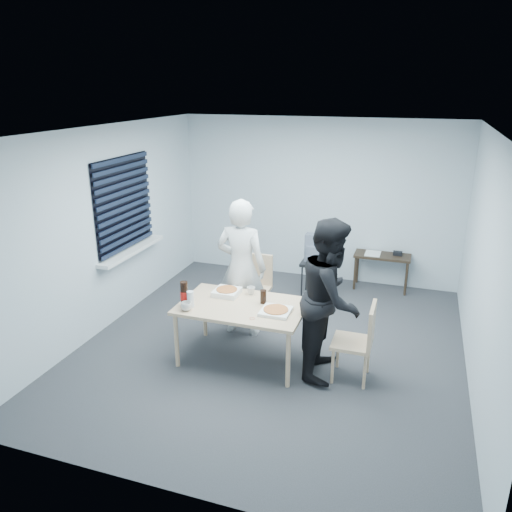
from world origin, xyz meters
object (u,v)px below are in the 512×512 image
(person_black, at_px, (331,298))
(mug_b, at_px, (251,291))
(person_white, at_px, (241,268))
(dining_table, at_px, (242,310))
(chair_right, at_px, (361,337))
(backpack, at_px, (315,249))
(stool, at_px, (315,268))
(soda_bottle, at_px, (184,294))
(side_table, at_px, (382,260))
(chair_far, at_px, (255,282))
(mug_a, at_px, (186,306))

(person_black, distance_m, mug_b, 1.04)
(person_white, distance_m, mug_b, 0.43)
(dining_table, distance_m, chair_right, 1.35)
(backpack, bearing_deg, chair_right, -66.68)
(dining_table, distance_m, stool, 2.15)
(soda_bottle, bearing_deg, side_table, 56.21)
(mug_b, bearing_deg, side_table, 60.49)
(chair_far, xyz_separation_m, stool, (0.61, 0.99, -0.08))
(chair_right, distance_m, side_table, 2.69)
(person_white, relative_size, backpack, 4.16)
(person_black, bearing_deg, person_white, 65.12)
(dining_table, bearing_deg, person_black, 4.20)
(person_white, xyz_separation_m, mug_b, (0.24, -0.33, -0.15))
(person_white, bearing_deg, mug_a, 73.37)
(mug_a, bearing_deg, stool, 69.12)
(chair_right, xyz_separation_m, person_white, (-1.59, 0.65, 0.37))
(person_black, relative_size, soda_bottle, 6.14)
(mug_b, bearing_deg, soda_bottle, -138.22)
(person_white, bearing_deg, chair_far, -93.42)
(stool, relative_size, backpack, 1.28)
(stool, relative_size, mug_a, 4.44)
(dining_table, bearing_deg, person_white, 110.75)
(soda_bottle, bearing_deg, chair_far, 73.54)
(mug_a, bearing_deg, dining_table, 31.76)
(backpack, height_order, soda_bottle, soda_bottle)
(person_white, xyz_separation_m, side_table, (1.58, 2.04, -0.40))
(dining_table, height_order, stool, dining_table)
(soda_bottle, bearing_deg, mug_b, 41.78)
(dining_table, xyz_separation_m, mug_b, (-0.01, 0.32, 0.11))
(chair_far, bearing_deg, person_white, -93.42)
(person_white, bearing_deg, person_black, 155.12)
(chair_far, relative_size, mug_a, 7.24)
(dining_table, distance_m, chair_far, 1.14)
(chair_right, distance_m, soda_bottle, 2.00)
(chair_far, height_order, person_black, person_black)
(dining_table, relative_size, side_table, 1.67)
(dining_table, xyz_separation_m, side_table, (1.34, 2.69, -0.15))
(mug_a, bearing_deg, person_white, 73.37)
(mug_b, height_order, soda_bottle, soda_bottle)
(person_white, relative_size, soda_bottle, 6.14)
(chair_right, relative_size, mug_a, 7.24)
(dining_table, height_order, side_table, dining_table)
(dining_table, distance_m, side_table, 3.00)
(person_white, bearing_deg, stool, -113.60)
(chair_far, relative_size, person_white, 0.50)
(person_white, distance_m, person_black, 1.36)
(dining_table, bearing_deg, backpack, 79.35)
(dining_table, bearing_deg, chair_right, -0.18)
(chair_far, height_order, person_white, person_white)
(person_black, relative_size, mug_b, 17.70)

